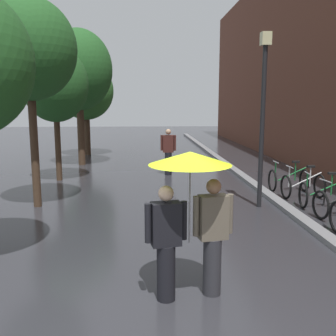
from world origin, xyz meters
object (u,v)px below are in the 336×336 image
street_tree_4 (86,91)px  couple_under_umbrella (190,202)px  parked_bicycle_4 (288,180)px  parked_bicycle_3 (303,186)px  street_tree_3 (79,70)px  pedestrian_walking_midground (168,152)px  street_tree_1 (29,50)px  street_lamp_post (263,108)px  street_tree_2 (55,85)px  parked_bicycle_2 (323,194)px

street_tree_4 → couple_under_umbrella: street_tree_4 is taller
street_tree_4 → parked_bicycle_4: (7.39, -8.98, -2.93)m
couple_under_umbrella → parked_bicycle_3: bearing=53.9°
street_tree_3 → couple_under_umbrella: 12.76m
pedestrian_walking_midground → street_tree_4: bearing=123.1°
street_tree_1 → pedestrian_walking_midground: (3.78, 4.29, -3.13)m
street_lamp_post → street_tree_2: bearing=146.8°
street_tree_3 → pedestrian_walking_midground: 5.55m
street_tree_2 → street_tree_1: bearing=-87.4°
street_tree_1 → street_tree_2: (-0.16, 3.52, -0.69)m
parked_bicycle_2 → parked_bicycle_4: bearing=95.1°
street_tree_2 → parked_bicycle_2: size_ratio=4.06×
street_tree_1 → street_tree_3: bearing=89.1°
street_tree_3 → street_lamp_post: street_tree_3 is taller
parked_bicycle_2 → couple_under_umbrella: size_ratio=0.55×
street_lamp_post → pedestrian_walking_midground: bearing=113.9°
street_tree_2 → street_lamp_post: street_tree_2 is taller
street_tree_2 → couple_under_umbrella: (3.61, -8.57, -1.95)m
street_tree_1 → couple_under_umbrella: (3.45, -5.06, -2.63)m
street_tree_1 → parked_bicycle_2: bearing=-5.3°
street_tree_2 → pedestrian_walking_midground: 4.70m
street_tree_3 → pedestrian_walking_midground: size_ratio=3.33×
street_tree_3 → parked_bicycle_4: size_ratio=5.37×
street_tree_3 → couple_under_umbrella: street_tree_3 is taller
street_tree_1 → couple_under_umbrella: bearing=-55.7°
parked_bicycle_4 → couple_under_umbrella: (-3.86, -6.30, 1.02)m
street_tree_3 → parked_bicycle_2: size_ratio=5.09×
couple_under_umbrella → street_lamp_post: size_ratio=0.47×
street_tree_1 → street_tree_2: size_ratio=1.15×
street_tree_3 → parked_bicycle_4: 9.92m
street_tree_2 → street_tree_4: 6.71m
parked_bicycle_4 → street_tree_4: bearing=129.5°
street_tree_1 → street_tree_3: size_ratio=0.91×
street_tree_4 → parked_bicycle_3: size_ratio=4.34×
parked_bicycle_2 → street_tree_2: bearing=151.2°
street_lamp_post → street_tree_3: bearing=127.9°
street_tree_4 → pedestrian_walking_midground: 7.48m
parked_bicycle_3 → pedestrian_walking_midground: (-3.62, 3.92, 0.52)m
pedestrian_walking_midground → street_tree_2: bearing=-168.9°
street_tree_4 → parked_bicycle_2: (7.57, -10.92, -2.93)m
street_tree_3 → street_tree_4: (-0.19, 3.26, -0.78)m
street_lamp_post → pedestrian_walking_midground: size_ratio=2.54×
street_tree_3 → street_tree_4: street_tree_3 is taller
parked_bicycle_2 → pedestrian_walking_midground: 6.23m
street_tree_1 → couple_under_umbrella: 6.66m
parked_bicycle_4 → couple_under_umbrella: couple_under_umbrella is taller
parked_bicycle_4 → pedestrian_walking_midground: (-3.53, 3.04, 0.52)m
street_tree_4 → parked_bicycle_2: bearing=-55.3°
street_tree_4 → street_lamp_post: size_ratio=1.08×
parked_bicycle_3 → parked_bicycle_4: size_ratio=1.02×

